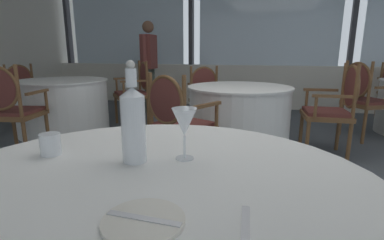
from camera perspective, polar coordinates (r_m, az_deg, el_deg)
name	(u,v)px	position (r m, az deg, el deg)	size (l,w,h in m)	color
ground_plane	(235,195)	(2.39, 8.48, -14.35)	(13.39, 13.39, 0.00)	#4C5156
window_wall_far	(265,48)	(5.98, 14.26, 13.68)	(9.63, 0.14, 2.99)	silver
side_plate	(143,221)	(0.68, -9.58, -19.03)	(0.19, 0.19, 0.01)	silver
butter_knife	(143,219)	(0.68, -9.60, -18.66)	(0.18, 0.02, 0.00)	silver
dinner_fork	(245,228)	(0.67, 10.50, -20.28)	(0.18, 0.02, 0.00)	silver
water_bottle	(133,122)	(0.99, -11.53, -0.47)	(0.08, 0.08, 0.34)	white
wine_glass	(184,123)	(0.99, -1.51, -0.63)	(0.09, 0.09, 0.18)	white
water_tumbler	(50,144)	(1.18, -26.16, -4.31)	(0.07, 0.07, 0.08)	white
dining_chair_0_0	(363,94)	(4.26, 30.64, 4.40)	(0.63, 0.65, 1.00)	brown
background_table_1	(239,118)	(3.33, 9.18, 0.31)	(1.16, 1.16, 0.73)	white
dining_chair_1_0	(336,103)	(3.40, 26.58, 2.93)	(0.50, 0.57, 0.99)	brown
dining_chair_1_1	(207,93)	(4.20, 2.92, 5.36)	(0.66, 0.64, 0.91)	brown
dining_chair_1_2	(176,118)	(2.52, -3.09, 0.40)	(0.64, 0.61, 0.93)	brown
background_table_2	(63,106)	(4.42, -24.03, 2.51)	(1.24, 1.24, 0.73)	white
dining_chair_2_0	(9,104)	(3.52, -32.40, 2.63)	(0.60, 0.55, 0.99)	brown
dining_chair_2_1	(136,88)	(4.53, -10.92, 6.31)	(0.66, 0.66, 0.97)	brown
dining_chair_2_2	(24,89)	(5.31, -30.16, 5.39)	(0.58, 0.62, 0.92)	brown
diner_person_0	(149,61)	(5.47, -8.46, 11.37)	(0.22, 0.53, 1.65)	#424C42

